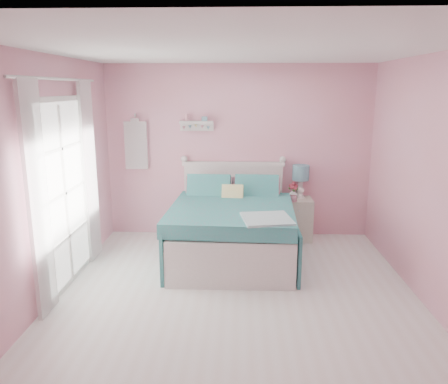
# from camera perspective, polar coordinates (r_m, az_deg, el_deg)

# --- Properties ---
(floor) EXTENTS (4.50, 4.50, 0.00)m
(floor) POSITION_cam_1_polar(r_m,az_deg,el_deg) (4.89, 1.63, -13.90)
(floor) COLOR silver
(floor) RESTS_ON ground
(room_shell) EXTENTS (4.50, 4.50, 4.50)m
(room_shell) POSITION_cam_1_polar(r_m,az_deg,el_deg) (4.40, 1.76, 4.76)
(room_shell) COLOR pink
(room_shell) RESTS_ON floor
(bed) EXTENTS (1.65, 2.03, 1.16)m
(bed) POSITION_cam_1_polar(r_m,az_deg,el_deg) (5.89, 1.04, -4.85)
(bed) COLOR silver
(bed) RESTS_ON floor
(nightstand) EXTENTS (0.44, 0.43, 0.63)m
(nightstand) POSITION_cam_1_polar(r_m,az_deg,el_deg) (6.70, 9.48, -3.48)
(nightstand) COLOR beige
(nightstand) RESTS_ON floor
(table_lamp) EXTENTS (0.25, 0.25, 0.49)m
(table_lamp) POSITION_cam_1_polar(r_m,az_deg,el_deg) (6.63, 9.98, 2.18)
(table_lamp) COLOR white
(table_lamp) RESTS_ON nightstand
(vase) EXTENTS (0.17, 0.17, 0.14)m
(vase) POSITION_cam_1_polar(r_m,az_deg,el_deg) (6.64, 9.03, -0.18)
(vase) COLOR white
(vase) RESTS_ON nightstand
(teacup) EXTENTS (0.13, 0.13, 0.09)m
(teacup) POSITION_cam_1_polar(r_m,az_deg,el_deg) (6.45, 9.03, -0.84)
(teacup) COLOR #CE8A9C
(teacup) RESTS_ON nightstand
(roses) EXTENTS (0.14, 0.11, 0.12)m
(roses) POSITION_cam_1_polar(r_m,az_deg,el_deg) (6.61, 9.05, 0.75)
(roses) COLOR #CE465A
(roses) RESTS_ON vase
(wall_shelf) EXTENTS (0.50, 0.15, 0.25)m
(wall_shelf) POSITION_cam_1_polar(r_m,az_deg,el_deg) (6.59, -3.62, 8.94)
(wall_shelf) COLOR silver
(wall_shelf) RESTS_ON room_shell
(hanging_dress) EXTENTS (0.34, 0.03, 0.72)m
(hanging_dress) POSITION_cam_1_polar(r_m,az_deg,el_deg) (6.77, -11.43, 5.98)
(hanging_dress) COLOR white
(hanging_dress) RESTS_ON room_shell
(french_door) EXTENTS (0.04, 1.32, 2.16)m
(french_door) POSITION_cam_1_polar(r_m,az_deg,el_deg) (5.28, -20.15, -0.23)
(french_door) COLOR silver
(french_door) RESTS_ON floor
(curtain_near) EXTENTS (0.04, 0.40, 2.32)m
(curtain_near) POSITION_cam_1_polar(r_m,az_deg,el_deg) (4.58, -23.11, -1.14)
(curtain_near) COLOR white
(curtain_near) RESTS_ON floor
(curtain_far) EXTENTS (0.04, 0.40, 2.32)m
(curtain_far) POSITION_cam_1_polar(r_m,az_deg,el_deg) (5.92, -17.12, 2.46)
(curtain_far) COLOR white
(curtain_far) RESTS_ON floor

